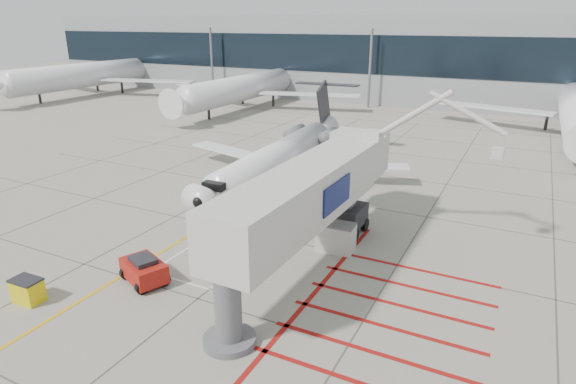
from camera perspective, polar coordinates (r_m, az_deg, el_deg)
The scene contains 13 objects.
ground_plane at distance 27.86m, azimuth -5.66°, elevation -8.58°, with size 260.00×260.00×0.00m, color gray.
regional_jet at distance 38.83m, azimuth -2.54°, elevation 5.45°, with size 21.86×27.56×7.22m, color white, non-canonical shape.
jet_bridge at distance 25.11m, azimuth 1.65°, elevation -1.72°, with size 9.45×19.95×7.98m, color beige, non-canonical shape.
pushback_tug at distance 26.79m, azimuth -16.71°, elevation -8.77°, with size 2.61×1.63×1.52m, color #A81810, non-canonical shape.
spill_bin at distance 27.36m, azimuth -28.49°, elevation -10.18°, with size 1.43×0.95×1.24m, color yellow, non-canonical shape.
baggage_cart at distance 34.01m, azimuth 1.22°, elevation -1.92°, with size 1.99×1.26×1.26m, color #535458, non-canonical shape.
ground_power_unit at distance 29.14m, azimuth 5.69°, elevation -5.33°, with size 2.21×1.29×1.75m, color beige, non-canonical shape.
cone_nose at distance 33.69m, azimuth -7.99°, elevation -3.02°, with size 0.36×0.36×0.51m, color #EB570C.
cone_side at distance 32.35m, azimuth 6.08°, elevation -3.90°, with size 0.38×0.38×0.53m, color #DC3D0B.
terminal_building at distance 90.82m, azimuth 25.47°, elevation 13.97°, with size 180.00×28.00×14.00m, color gray.
terminal_glass_band at distance 76.74m, azimuth 25.06°, elevation 14.06°, with size 180.00×0.10×6.00m, color black.
bg_aircraft_a at distance 99.59m, azimuth -21.72°, elevation 14.55°, with size 39.28×43.64×13.09m, color silver, non-canonical shape.
bg_aircraft_b at distance 78.17m, azimuth -4.43°, elevation 14.24°, with size 34.88×38.76×11.63m, color silver, non-canonical shape.
Camera 1 is at (13.48, -20.54, 13.14)m, focal length 30.00 mm.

